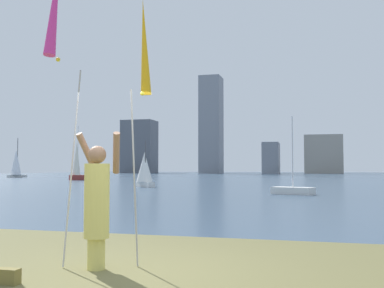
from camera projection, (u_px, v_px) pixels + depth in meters
ground at (291, 179)px, 54.97m from camera, size 120.00×138.00×0.12m
person at (97, 201)px, 6.16m from camera, size 0.69×0.51×1.88m
kite_flag_left at (55, 11)px, 6.08m from camera, size 0.16×0.93×4.32m
kite_flag_right at (144, 52)px, 6.64m from camera, size 0.16×0.67×3.87m
bag at (7, 276)px, 5.34m from camera, size 0.29×0.14×0.19m
sailboat_0 at (293, 190)px, 22.93m from camera, size 2.26×1.60×4.01m
sailboat_1 at (145, 169)px, 31.54m from camera, size 1.90×2.03×3.24m
sailboat_3 at (16, 163)px, 59.85m from camera, size 1.73×2.69×5.28m
sailboat_4 at (77, 163)px, 48.15m from camera, size 1.82×1.76×5.77m
skyline_tower_0 at (139, 147)px, 105.20m from camera, size 7.39×5.82×12.25m
skyline_tower_1 at (211, 125)px, 98.40m from camera, size 4.53×5.30×21.19m
skyline_tower_2 at (271, 158)px, 97.18m from camera, size 3.42×6.77×6.67m
skyline_tower_3 at (323, 154)px, 95.93m from camera, size 7.96×3.05×8.29m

